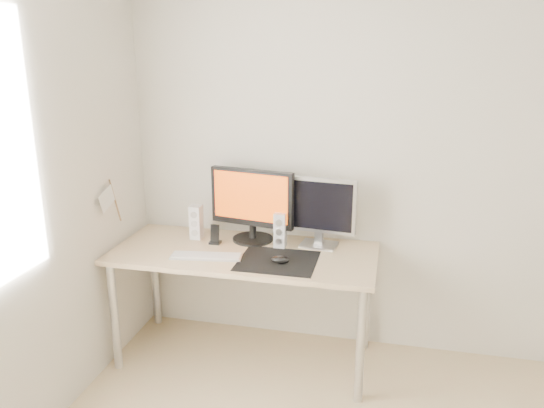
{
  "coord_description": "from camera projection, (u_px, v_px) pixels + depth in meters",
  "views": [
    {
      "loc": [
        -0.09,
        -1.51,
        1.91
      ],
      "look_at": [
        -0.78,
        1.48,
        1.01
      ],
      "focal_mm": 35.0,
      "sensor_mm": 36.0,
      "label": 1
    }
  ],
  "objects": [
    {
      "name": "mousepad",
      "position": [
        278.0,
        261.0,
        3.07
      ],
      "size": [
        0.45,
        0.4,
        0.0
      ],
      "primitive_type": "cube",
      "color": "black",
      "rests_on": "desk"
    },
    {
      "name": "keyboard",
      "position": [
        206.0,
        256.0,
        3.12
      ],
      "size": [
        0.43,
        0.18,
        0.02
      ],
      "color": "silver",
      "rests_on": "desk"
    },
    {
      "name": "speaker_right",
      "position": [
        280.0,
        230.0,
        3.26
      ],
      "size": [
        0.07,
        0.09,
        0.22
      ],
      "color": "white",
      "rests_on": "desk"
    },
    {
      "name": "speaker_left",
      "position": [
        196.0,
        222.0,
        3.41
      ],
      "size": [
        0.07,
        0.09,
        0.22
      ],
      "color": "white",
      "rests_on": "desk"
    },
    {
      "name": "main_monitor",
      "position": [
        252.0,
        202.0,
        3.33
      ],
      "size": [
        0.55,
        0.3,
        0.47
      ],
      "color": "black",
      "rests_on": "desk"
    },
    {
      "name": "desk",
      "position": [
        244.0,
        263.0,
        3.24
      ],
      "size": [
        1.6,
        0.7,
        0.73
      ],
      "color": "#D1B587",
      "rests_on": "ground"
    },
    {
      "name": "mouse",
      "position": [
        280.0,
        260.0,
        3.03
      ],
      "size": [
        0.11,
        0.06,
        0.04
      ],
      "primitive_type": "ellipsoid",
      "color": "black",
      "rests_on": "mousepad"
    },
    {
      "name": "pennant",
      "position": [
        110.0,
        199.0,
        3.17
      ],
      "size": [
        0.01,
        0.23,
        0.29
      ],
      "color": "#A57F54",
      "rests_on": "wall_left"
    },
    {
      "name": "phone_dock",
      "position": [
        215.0,
        238.0,
        3.33
      ],
      "size": [
        0.07,
        0.06,
        0.12
      ],
      "color": "black",
      "rests_on": "desk"
    },
    {
      "name": "second_monitor",
      "position": [
        320.0,
        209.0,
        3.24
      ],
      "size": [
        0.45,
        0.18,
        0.43
      ],
      "color": "silver",
      "rests_on": "desk"
    },
    {
      "name": "wall_back",
      "position": [
        406.0,
        162.0,
        3.22
      ],
      "size": [
        3.5,
        0.0,
        3.5
      ],
      "primitive_type": "plane",
      "rotation": [
        1.57,
        0.0,
        0.0
      ],
      "color": "silver",
      "rests_on": "ground"
    }
  ]
}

